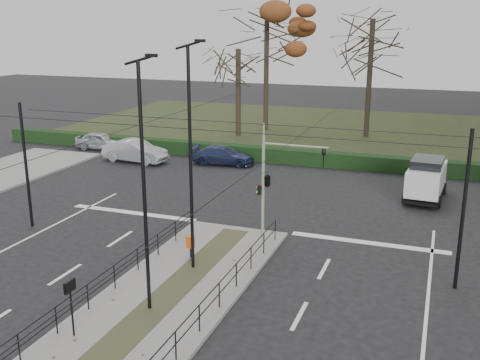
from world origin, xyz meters
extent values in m
plane|color=black|center=(0.00, 0.00, 0.00)|extent=(140.00, 140.00, 0.00)
cube|color=slate|center=(0.00, -2.50, 0.07)|extent=(4.40, 15.00, 0.14)
cube|color=black|center=(-6.00, 32.00, 0.05)|extent=(38.00, 26.00, 0.10)
cube|color=black|center=(-6.00, 18.60, 0.50)|extent=(38.00, 1.00, 1.00)
cylinder|color=black|center=(-2.05, 4.00, 0.59)|extent=(0.04, 0.04, 0.90)
cylinder|color=black|center=(2.05, 4.00, 0.59)|extent=(0.04, 0.04, 0.90)
cylinder|color=black|center=(-2.05, -2.60, 1.04)|extent=(0.04, 13.20, 0.04)
cylinder|color=black|center=(2.05, -2.60, 1.04)|extent=(0.04, 13.20, 0.04)
cylinder|color=black|center=(-9.60, 2.00, 3.00)|extent=(0.14, 0.14, 6.00)
cylinder|color=black|center=(9.60, 2.00, 3.00)|extent=(0.14, 0.14, 6.00)
cylinder|color=black|center=(0.00, 1.00, 5.50)|extent=(20.00, 0.02, 0.02)
cylinder|color=black|center=(0.00, 3.00, 5.50)|extent=(20.00, 0.02, 0.02)
cylinder|color=black|center=(-3.50, -2.00, 5.30)|extent=(0.02, 34.00, 0.02)
cylinder|color=black|center=(3.50, -2.00, 5.30)|extent=(0.02, 34.00, 0.02)
cylinder|color=gray|center=(1.36, 4.34, 2.46)|extent=(0.14, 0.14, 4.63)
cylinder|color=gray|center=(2.78, 4.34, 4.42)|extent=(2.85, 0.09, 0.09)
imported|color=black|center=(4.03, 4.34, 3.97)|extent=(0.18, 0.20, 0.80)
imported|color=black|center=(1.55, 4.34, 2.81)|extent=(0.97, 1.79, 0.71)
cube|color=black|center=(1.20, 4.34, 2.28)|extent=(0.20, 0.14, 0.45)
sphere|color=#FF0C0C|center=(1.11, 4.34, 2.41)|extent=(0.10, 0.10, 0.10)
sphere|color=#0CE533|center=(1.11, 4.34, 2.17)|extent=(0.10, 0.10, 0.10)
cylinder|color=black|center=(-0.66, 0.93, 0.37)|extent=(0.07, 0.07, 0.46)
cylinder|color=#E0510D|center=(-0.66, 0.93, 0.82)|extent=(0.36, 0.36, 0.50)
cylinder|color=black|center=(-1.50, -5.82, 1.02)|extent=(0.06, 0.06, 1.76)
cube|color=black|center=(-1.50, -5.82, 1.82)|extent=(0.09, 0.48, 0.37)
cube|color=silver|center=(-1.55, -5.82, 1.82)|extent=(0.02, 0.42, 0.31)
cylinder|color=black|center=(-0.14, -3.48, 4.26)|extent=(0.12, 0.12, 8.24)
cube|color=black|center=(0.32, -3.48, 8.54)|extent=(0.36, 0.14, 0.10)
cylinder|color=black|center=(-0.15, 0.05, 4.42)|extent=(0.13, 0.13, 8.57)
cube|color=black|center=(0.33, 0.05, 8.87)|extent=(0.37, 0.15, 0.11)
imported|color=#AFB1B7|center=(-16.25, 17.90, 0.67)|extent=(4.04, 1.87, 1.34)
imported|color=#AFB1B7|center=(-11.62, 15.24, 0.78)|extent=(4.82, 1.99, 1.55)
imported|color=#212A4D|center=(-5.49, 16.70, 0.63)|extent=(4.49, 2.25, 1.25)
cube|color=silver|center=(8.04, 13.15, 1.18)|extent=(2.09, 4.31, 1.36)
cube|color=black|center=(8.04, 13.15, 2.00)|extent=(1.80, 2.42, 0.63)
cube|color=black|center=(8.04, 13.15, 0.30)|extent=(2.13, 4.40, 0.18)
cylinder|color=black|center=(8.81, 11.71, 0.33)|extent=(0.27, 0.68, 0.66)
cylinder|color=black|center=(7.05, 11.85, 0.33)|extent=(0.27, 0.68, 0.66)
cylinder|color=black|center=(9.03, 14.46, 0.33)|extent=(0.27, 0.68, 0.66)
cylinder|color=black|center=(7.27, 14.60, 0.33)|extent=(0.27, 0.68, 0.66)
cylinder|color=black|center=(-6.66, 30.12, 4.92)|extent=(0.44, 0.44, 9.64)
ellipsoid|color=#583014|center=(-6.66, 30.12, 9.74)|extent=(8.09, 8.09, 6.06)
cylinder|color=black|center=(2.49, 29.80, 4.98)|extent=(0.44, 0.44, 9.76)
cylinder|color=black|center=(-7.98, 26.44, 3.77)|extent=(0.44, 0.44, 7.34)
camera|label=1|loc=(8.63, -18.53, 9.44)|focal=42.00mm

